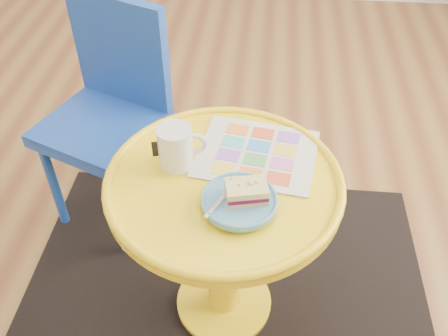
# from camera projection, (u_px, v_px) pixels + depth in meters

# --- Properties ---
(floor) EXTENTS (4.00, 4.00, 0.00)m
(floor) POSITION_uv_depth(u_px,v_px,m) (108.00, 215.00, 1.88)
(floor) COLOR brown
(floor) RESTS_ON ground
(rug) EXTENTS (1.30, 1.11, 0.01)m
(rug) POSITION_uv_depth(u_px,v_px,m) (224.00, 303.00, 1.60)
(rug) COLOR black
(rug) RESTS_ON ground
(side_table) EXTENTS (0.59, 0.59, 0.56)m
(side_table) POSITION_uv_depth(u_px,v_px,m) (224.00, 222.00, 1.33)
(side_table) COLOR yellow
(side_table) RESTS_ON ground
(chair) EXTENTS (0.45, 0.45, 0.78)m
(chair) POSITION_uv_depth(u_px,v_px,m) (110.00, 105.00, 1.63)
(chair) COLOR #1842A2
(chair) RESTS_ON ground
(newspaper) EXTENTS (0.33, 0.30, 0.01)m
(newspaper) POSITION_uv_depth(u_px,v_px,m) (257.00, 154.00, 1.29)
(newspaper) COLOR silver
(newspaper) RESTS_ON side_table
(mug) EXTENTS (0.12, 0.09, 0.11)m
(mug) POSITION_uv_depth(u_px,v_px,m) (176.00, 146.00, 1.22)
(mug) COLOR silver
(mug) RESTS_ON side_table
(plate) EXTENTS (0.18, 0.18, 0.02)m
(plate) POSITION_uv_depth(u_px,v_px,m) (239.00, 201.00, 1.15)
(plate) COLOR #528FAD
(plate) RESTS_ON newspaper
(cake_slice) EXTENTS (0.11, 0.08, 0.04)m
(cake_slice) POSITION_uv_depth(u_px,v_px,m) (247.00, 192.00, 1.13)
(cake_slice) COLOR #D3BC8C
(cake_slice) RESTS_ON plate
(fork) EXTENTS (0.08, 0.14, 0.00)m
(fork) POSITION_uv_depth(u_px,v_px,m) (224.00, 196.00, 1.14)
(fork) COLOR silver
(fork) RESTS_ON plate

